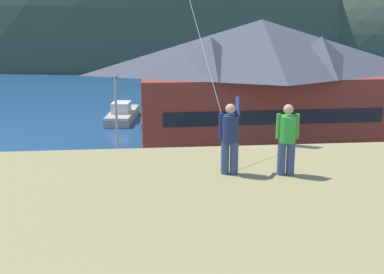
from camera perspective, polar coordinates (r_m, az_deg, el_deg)
ground_plane at (r=21.72m, az=5.01°, el=-16.22°), size 600.00×600.00×0.00m
parking_lot_pad at (r=26.06m, az=3.01°, el=-10.59°), size 40.00×20.00×0.10m
bay_water at (r=79.23m, az=-2.85°, el=6.27°), size 360.00×84.00×0.03m
far_hill_east_peak at (r=141.44m, az=-20.17°, el=8.94°), size 113.68×67.16×52.80m
far_hill_center_saddle at (r=133.87m, az=-7.69°, el=9.42°), size 127.06×75.66×95.72m
harbor_lodge at (r=41.43m, az=8.30°, el=6.93°), size 22.09×11.55×10.88m
wharf_dock at (r=54.70m, az=-4.44°, el=2.99°), size 3.20×15.07×0.70m
moored_boat_wharfside at (r=52.20m, az=-8.46°, el=2.75°), size 3.60×8.51×2.16m
moored_boat_outer_mooring at (r=57.16m, az=-1.12°, el=3.90°), size 2.62×6.63×2.16m
parked_car_back_row_left at (r=26.94m, az=6.28°, el=-7.46°), size 4.23×2.12×1.82m
parked_car_lone_by_shed at (r=21.62m, az=5.57°, el=-13.15°), size 4.36×2.38×1.82m
parked_car_front_row_silver at (r=26.27m, az=-7.13°, el=-8.07°), size 4.32×2.30×1.82m
parked_car_mid_row_near at (r=20.98m, az=-15.00°, el=-14.51°), size 4.25×2.15×1.82m
parking_light_pole at (r=29.74m, az=-9.11°, el=1.23°), size 0.24×0.78×7.47m
person_kite_flyer at (r=11.33m, az=4.62°, el=0.11°), size 0.58×0.63×1.86m
person_companion at (r=11.45m, az=11.47°, el=-0.06°), size 0.55×0.40×1.74m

